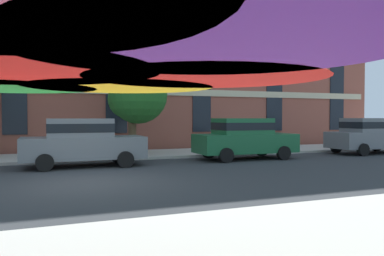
% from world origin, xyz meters
% --- Properties ---
extents(ground_plane, '(120.00, 120.00, 0.00)m').
position_xyz_m(ground_plane, '(0.00, 0.00, 0.00)').
color(ground_plane, '#2D3033').
extents(sidewalk_far, '(56.00, 3.60, 0.12)m').
position_xyz_m(sidewalk_far, '(0.00, 6.80, 0.06)').
color(sidewalk_far, '#B2ADA3').
rests_on(sidewalk_far, ground).
extents(apartment_building, '(38.44, 12.08, 12.80)m').
position_xyz_m(apartment_building, '(0.00, 14.99, 6.40)').
color(apartment_building, '#934C3D').
rests_on(apartment_building, ground).
extents(sedan_gray, '(4.40, 1.98, 1.78)m').
position_xyz_m(sedan_gray, '(0.23, 3.70, 0.95)').
color(sedan_gray, slate).
rests_on(sedan_gray, ground).
extents(sedan_green, '(4.40, 1.98, 1.78)m').
position_xyz_m(sedan_green, '(7.02, 3.70, 0.95)').
color(sedan_green, '#195933').
rests_on(sedan_green, ground).
extents(sedan_gray_midblock, '(4.40, 1.98, 1.78)m').
position_xyz_m(sedan_gray_midblock, '(14.16, 3.70, 0.95)').
color(sedan_gray_midblock, slate).
rests_on(sedan_gray_midblock, ground).
extents(street_tree_middle, '(2.67, 2.74, 4.20)m').
position_xyz_m(street_tree_middle, '(2.85, 6.38, 2.74)').
color(street_tree_middle, brown).
rests_on(street_tree_middle, ground).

